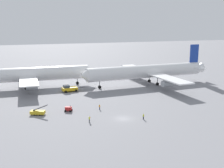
{
  "coord_description": "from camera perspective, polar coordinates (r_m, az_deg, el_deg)",
  "views": [
    {
      "loc": [
        -28.5,
        -66.44,
        25.02
      ],
      "look_at": [
        6.5,
        25.55,
        4.0
      ],
      "focal_mm": 45.0,
      "sensor_mm": 36.0,
      "label": 1
    }
  ],
  "objects": [
    {
      "name": "gse_belt_loader_portside",
      "position": [
        82.01,
        -14.84,
        -5.52
      ],
      "size": [
        4.97,
        3.37,
        3.02
      ],
      "color": "gold",
      "rests_on": "ground"
    },
    {
      "name": "pushback_tug",
      "position": [
        107.37,
        -8.69,
        -0.9
      ],
      "size": [
        8.93,
        3.66,
        2.85
      ],
      "color": "gold",
      "rests_on": "ground"
    },
    {
      "name": "ground_crew_ramp_agent_by_cones",
      "position": [
        84.18,
        -2.54,
        -4.67
      ],
      "size": [
        0.49,
        0.36,
        1.56
      ],
      "color": "#2D3351",
      "rests_on": "ground"
    },
    {
      "name": "airliner_being_pushed",
      "position": [
        118.84,
        7.16,
        2.52
      ],
      "size": [
        57.28,
        49.58,
        16.25
      ],
      "color": "white",
      "rests_on": "ground"
    },
    {
      "name": "ground_plane",
      "position": [
        76.5,
        2.27,
        -7.05
      ],
      "size": [
        600.0,
        600.0,
        0.0
      ],
      "primitive_type": "plane",
      "color": "gray"
    },
    {
      "name": "airliner_at_gate_left",
      "position": [
        116.71,
        -15.85,
        1.88
      ],
      "size": [
        49.71,
        39.58,
        16.81
      ],
      "color": "white",
      "rests_on": "ground"
    },
    {
      "name": "ground_crew_wing_walker_right",
      "position": [
        76.2,
        6.4,
        -6.56
      ],
      "size": [
        0.36,
        0.5,
        1.54
      ],
      "color": "black",
      "rests_on": "ground"
    },
    {
      "name": "gse_gpu_cart_small",
      "position": [
        83.31,
        -8.84,
        -5.0
      ],
      "size": [
        2.61,
        2.41,
        1.9
      ],
      "color": "red",
      "rests_on": "ground"
    },
    {
      "name": "ground_crew_marshaller_foreground",
      "position": [
        73.61,
        -4.62,
        -7.14
      ],
      "size": [
        0.5,
        0.36,
        1.66
      ],
      "color": "#4C4C51",
      "rests_on": "ground"
    }
  ]
}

